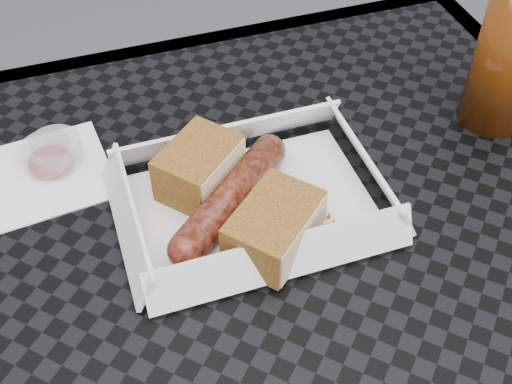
{
  "coord_description": "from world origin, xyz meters",
  "views": [
    {
      "loc": [
        -0.11,
        -0.29,
        1.2
      ],
      "look_at": [
        0.02,
        0.09,
        0.78
      ],
      "focal_mm": 45.0,
      "sensor_mm": 36.0,
      "label": 1
    }
  ],
  "objects_px": {
    "patio_table": "(266,340)",
    "drink_glass": "(510,58)",
    "bratwurst": "(231,197)",
    "food_tray": "(253,205)"
  },
  "relations": [
    {
      "from": "patio_table",
      "to": "drink_glass",
      "type": "xyz_separation_m",
      "value": [
        0.31,
        0.14,
        0.15
      ]
    },
    {
      "from": "patio_table",
      "to": "bratwurst",
      "type": "distance_m",
      "value": 0.14
    },
    {
      "from": "food_tray",
      "to": "drink_glass",
      "type": "relative_size",
      "value": 1.4
    },
    {
      "from": "drink_glass",
      "to": "patio_table",
      "type": "bearing_deg",
      "value": -155.39
    },
    {
      "from": "patio_table",
      "to": "food_tray",
      "type": "relative_size",
      "value": 3.64
    },
    {
      "from": "patio_table",
      "to": "bratwurst",
      "type": "xyz_separation_m",
      "value": [
        -0.0,
        0.1,
        0.1
      ]
    },
    {
      "from": "bratwurst",
      "to": "food_tray",
      "type": "bearing_deg",
      "value": 0.35
    },
    {
      "from": "patio_table",
      "to": "drink_glass",
      "type": "bearing_deg",
      "value": 24.61
    },
    {
      "from": "patio_table",
      "to": "drink_glass",
      "type": "relative_size",
      "value": 5.11
    },
    {
      "from": "patio_table",
      "to": "food_tray",
      "type": "bearing_deg",
      "value": 78.53
    }
  ]
}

